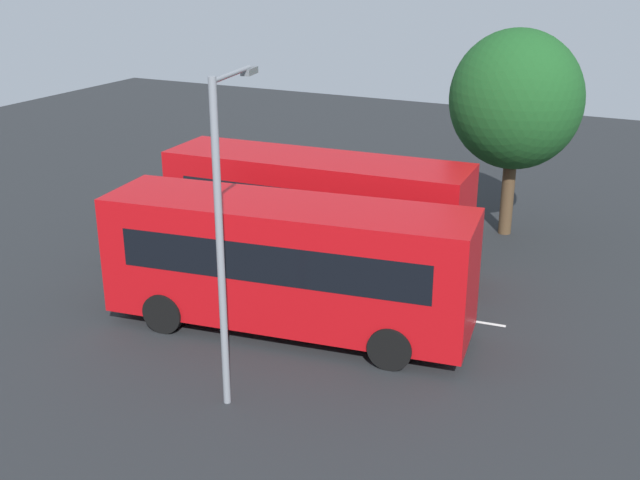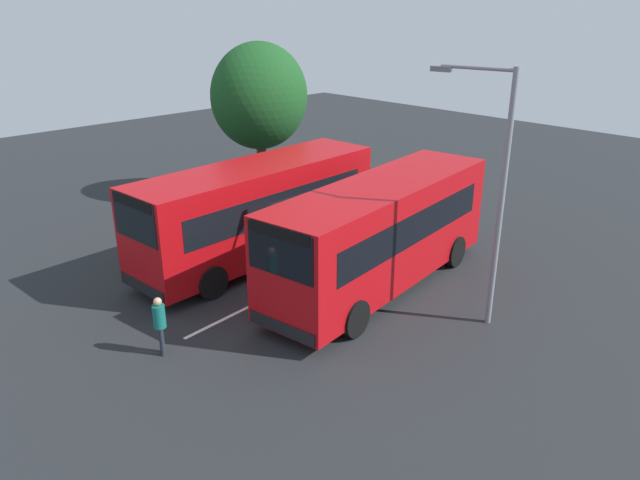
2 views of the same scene
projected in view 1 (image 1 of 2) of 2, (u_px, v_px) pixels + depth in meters
The scene contains 7 objects.
ground_plane at pixel (305, 295), 22.64m from camera, with size 60.58×60.58×0.00m, color #232628.
bus_far_left at pixel (315, 206), 24.21m from camera, with size 9.55×2.99×3.45m.
bus_center_left at pixel (286, 262), 19.94m from camera, with size 9.66×3.65×3.45m.
pedestrian at pixel (107, 238), 24.31m from camera, with size 0.43×0.43×1.63m.
street_lamp at pixel (223, 222), 16.06m from camera, with size 0.58×2.33×7.11m.
depot_tree at pixel (516, 100), 25.93m from camera, with size 4.42×3.97×7.00m.
lane_stripe_outer_left at pixel (305, 295), 22.63m from camera, with size 11.43×0.12×0.01m, color silver.
Camera 1 is at (-9.46, 18.38, 9.37)m, focal length 44.12 mm.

